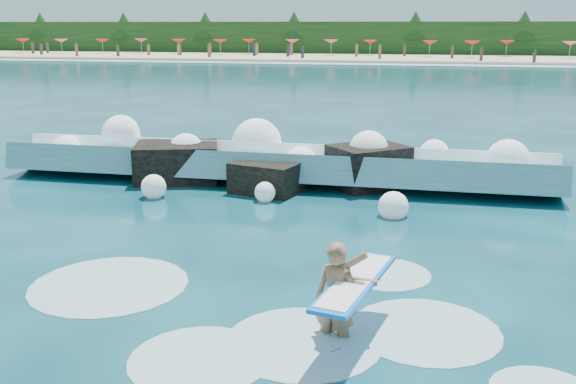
# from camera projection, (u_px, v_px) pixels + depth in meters

# --- Properties ---
(ground) EXTENTS (200.00, 200.00, 0.00)m
(ground) POSITION_uv_depth(u_px,v_px,m) (187.00, 276.00, 11.94)
(ground) COLOR #062937
(ground) RESTS_ON ground
(beach) EXTENTS (140.00, 20.00, 0.40)m
(beach) POSITION_uv_depth(u_px,v_px,m) (398.00, 58.00, 85.64)
(beach) COLOR tan
(beach) RESTS_ON ground
(wet_band) EXTENTS (140.00, 5.00, 0.08)m
(wet_band) POSITION_uv_depth(u_px,v_px,m) (393.00, 64.00, 75.28)
(wet_band) COLOR silver
(wet_band) RESTS_ON ground
(treeline) EXTENTS (140.00, 4.00, 5.00)m
(treeline) POSITION_uv_depth(u_px,v_px,m) (402.00, 39.00, 94.51)
(treeline) COLOR black
(treeline) RESTS_ON ground
(breaking_wave) EXTENTS (16.21, 2.60, 1.40)m
(breaking_wave) POSITION_uv_depth(u_px,v_px,m) (273.00, 165.00, 19.17)
(breaking_wave) COLOR teal
(breaking_wave) RESTS_ON ground
(rock_cluster) EXTENTS (8.40, 3.37, 1.40)m
(rock_cluster) POSITION_uv_depth(u_px,v_px,m) (261.00, 170.00, 18.72)
(rock_cluster) COLOR black
(rock_cluster) RESTS_ON ground
(surfer_with_board) EXTENTS (1.18, 2.96, 1.79)m
(surfer_with_board) POSITION_uv_depth(u_px,v_px,m) (340.00, 297.00, 9.45)
(surfer_with_board) COLOR #8C6141
(surfer_with_board) RESTS_ON ground
(wave_spray) EXTENTS (14.36, 4.68, 1.90)m
(wave_spray) POSITION_uv_depth(u_px,v_px,m) (274.00, 151.00, 19.03)
(wave_spray) COLOR white
(wave_spray) RESTS_ON ground
(surf_foam) EXTENTS (9.25, 5.64, 0.14)m
(surf_foam) POSITION_uv_depth(u_px,v_px,m) (253.00, 315.00, 10.36)
(surf_foam) COLOR silver
(surf_foam) RESTS_ON ground
(beach_umbrellas) EXTENTS (112.26, 6.73, 0.50)m
(beach_umbrellas) POSITION_uv_depth(u_px,v_px,m) (399.00, 42.00, 86.84)
(beach_umbrellas) COLOR red
(beach_umbrellas) RESTS_ON ground
(beachgoers) EXTENTS (100.71, 12.89, 1.94)m
(beachgoers) POSITION_uv_depth(u_px,v_px,m) (401.00, 52.00, 82.55)
(beachgoers) COLOR #3F332D
(beachgoers) RESTS_ON ground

